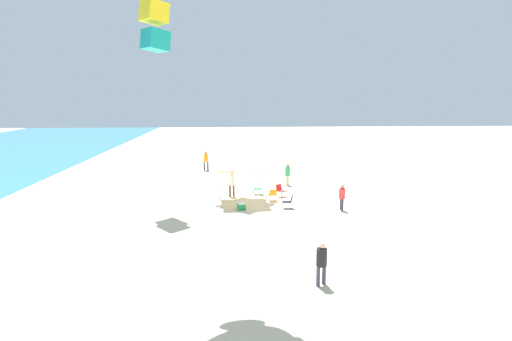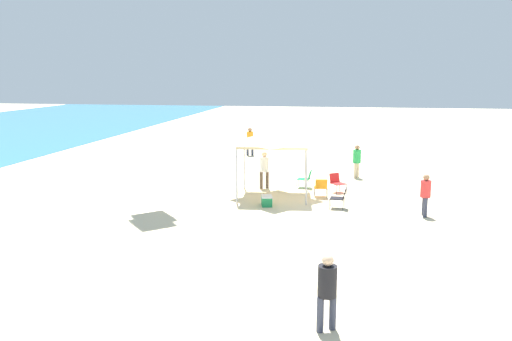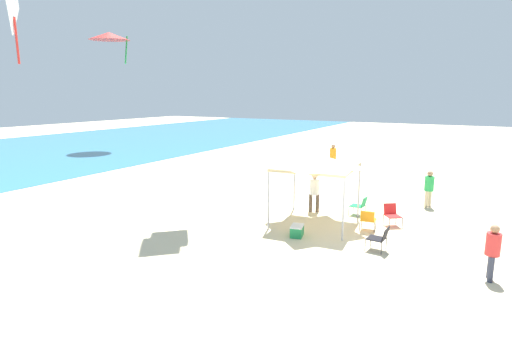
% 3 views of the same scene
% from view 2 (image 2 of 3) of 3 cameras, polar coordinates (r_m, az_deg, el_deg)
% --- Properties ---
extents(ground, '(120.00, 120.00, 0.10)m').
position_cam_2_polar(ground, '(21.76, 4.76, -3.37)').
color(ground, beige).
extents(canopy_tent, '(3.24, 3.09, 2.75)m').
position_cam_2_polar(canopy_tent, '(22.05, 1.90, 3.48)').
color(canopy_tent, '#B7B7BC').
rests_on(canopy_tent, ground).
extents(folding_chair_facing_ocean, '(0.81, 0.78, 0.82)m').
position_cam_2_polar(folding_chair_facing_ocean, '(23.34, 8.75, -1.19)').
color(folding_chair_facing_ocean, black).
rests_on(folding_chair_facing_ocean, ground).
extents(folding_chair_left_of_tent, '(0.59, 0.67, 0.82)m').
position_cam_2_polar(folding_chair_left_of_tent, '(24.03, 5.45, -0.77)').
color(folding_chair_left_of_tent, black).
rests_on(folding_chair_left_of_tent, ground).
extents(folding_chair_right_of_tent, '(0.59, 0.67, 0.82)m').
position_cam_2_polar(folding_chair_right_of_tent, '(20.55, 9.11, -2.81)').
color(folding_chair_right_of_tent, black).
rests_on(folding_chair_right_of_tent, ground).
extents(folding_chair_near_cooler, '(0.68, 0.60, 0.82)m').
position_cam_2_polar(folding_chair_near_cooler, '(22.27, 7.06, -1.71)').
color(folding_chair_near_cooler, black).
rests_on(folding_chair_near_cooler, ground).
extents(cooler_box, '(0.69, 0.53, 0.40)m').
position_cam_2_polar(cooler_box, '(20.78, 1.17, -3.30)').
color(cooler_box, '#1E8C4C').
rests_on(cooler_box, ground).
extents(person_beachcomber, '(0.42, 0.37, 1.57)m').
position_cam_2_polar(person_beachcomber, '(20.09, 17.91, -2.20)').
color(person_beachcomber, '#33384C').
rests_on(person_beachcomber, ground).
extents(person_far_stroller, '(0.42, 0.47, 1.78)m').
position_cam_2_polar(person_far_stroller, '(33.29, -0.66, 3.43)').
color(person_far_stroller, '#33384C').
rests_on(person_far_stroller, ground).
extents(person_near_umbrella, '(0.42, 0.39, 1.66)m').
position_cam_2_polar(person_near_umbrella, '(26.62, 10.89, 1.28)').
color(person_near_umbrella, '#C6B28C').
rests_on(person_near_umbrella, ground).
extents(person_watching_sky, '(0.39, 0.39, 1.63)m').
position_cam_2_polar(person_watching_sky, '(10.91, 7.73, -12.33)').
color(person_watching_sky, '#33384C').
rests_on(person_watching_sky, ground).
extents(person_by_tent, '(0.40, 0.40, 1.70)m').
position_cam_2_polar(person_by_tent, '(23.72, 0.90, 0.41)').
color(person_by_tent, brown).
rests_on(person_by_tent, ground).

